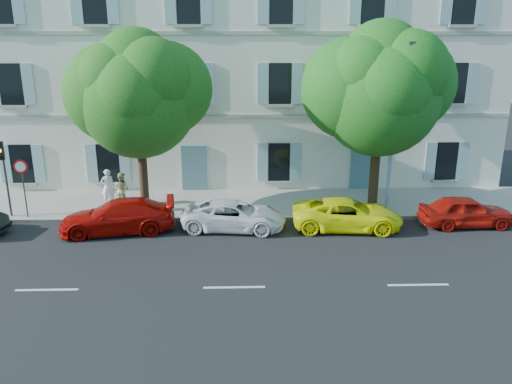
{
  "coord_description": "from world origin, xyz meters",
  "views": [
    {
      "loc": [
        0.29,
        -18.52,
        7.62
      ],
      "look_at": [
        0.87,
        2.0,
        1.4
      ],
      "focal_mm": 35.0,
      "sensor_mm": 36.0,
      "label": 1
    }
  ],
  "objects_px": {
    "car_red_hatchback": "(466,211)",
    "tree_left": "(138,100)",
    "car_yellow_supercar": "(347,214)",
    "street_lamp": "(394,119)",
    "car_red_coupe": "(118,216)",
    "car_white_coupe": "(234,215)",
    "pedestrian_b": "(122,189)",
    "road_sign": "(22,176)",
    "pedestrian_a": "(108,187)",
    "tree_right": "(380,96)",
    "traffic_light": "(3,163)"
  },
  "relations": [
    {
      "from": "car_red_coupe",
      "to": "street_lamp",
      "type": "xyz_separation_m",
      "value": [
        11.66,
        1.39,
        3.76
      ]
    },
    {
      "from": "car_red_coupe",
      "to": "street_lamp",
      "type": "relative_size",
      "value": 0.62
    },
    {
      "from": "car_yellow_supercar",
      "to": "street_lamp",
      "type": "distance_m",
      "value": 4.52
    },
    {
      "from": "street_lamp",
      "to": "pedestrian_a",
      "type": "distance_m",
      "value": 13.42
    },
    {
      "from": "car_red_hatchback",
      "to": "street_lamp",
      "type": "distance_m",
      "value": 4.99
    },
    {
      "from": "street_lamp",
      "to": "pedestrian_b",
      "type": "relative_size",
      "value": 4.73
    },
    {
      "from": "car_red_hatchback",
      "to": "pedestrian_b",
      "type": "height_order",
      "value": "pedestrian_b"
    },
    {
      "from": "car_yellow_supercar",
      "to": "tree_right",
      "type": "relative_size",
      "value": 0.57
    },
    {
      "from": "car_white_coupe",
      "to": "pedestrian_a",
      "type": "relative_size",
      "value": 2.49
    },
    {
      "from": "car_red_hatchback",
      "to": "tree_left",
      "type": "bearing_deg",
      "value": 80.4
    },
    {
      "from": "road_sign",
      "to": "pedestrian_a",
      "type": "xyz_separation_m",
      "value": [
        3.17,
        1.68,
        -1.01
      ]
    },
    {
      "from": "car_red_hatchback",
      "to": "pedestrian_a",
      "type": "height_order",
      "value": "pedestrian_a"
    },
    {
      "from": "car_white_coupe",
      "to": "pedestrian_a",
      "type": "height_order",
      "value": "pedestrian_a"
    },
    {
      "from": "car_red_coupe",
      "to": "car_red_hatchback",
      "type": "xyz_separation_m",
      "value": [
        14.72,
        0.29,
        -0.02
      ]
    },
    {
      "from": "car_yellow_supercar",
      "to": "pedestrian_b",
      "type": "xyz_separation_m",
      "value": [
        -10.09,
        2.97,
        0.31
      ]
    },
    {
      "from": "pedestrian_a",
      "to": "road_sign",
      "type": "bearing_deg",
      "value": 5.13
    },
    {
      "from": "car_yellow_supercar",
      "to": "tree_left",
      "type": "bearing_deg",
      "value": 80.88
    },
    {
      "from": "car_red_coupe",
      "to": "car_red_hatchback",
      "type": "distance_m",
      "value": 14.73
    },
    {
      "from": "tree_left",
      "to": "road_sign",
      "type": "bearing_deg",
      "value": -172.49
    },
    {
      "from": "car_red_hatchback",
      "to": "tree_left",
      "type": "relative_size",
      "value": 0.49
    },
    {
      "from": "car_red_coupe",
      "to": "tree_right",
      "type": "relative_size",
      "value": 0.58
    },
    {
      "from": "tree_right",
      "to": "street_lamp",
      "type": "height_order",
      "value": "tree_right"
    },
    {
      "from": "car_red_hatchback",
      "to": "tree_left",
      "type": "xyz_separation_m",
      "value": [
        -14.0,
        1.91,
        4.53
      ]
    },
    {
      "from": "car_red_coupe",
      "to": "car_white_coupe",
      "type": "relative_size",
      "value": 1.08
    },
    {
      "from": "car_white_coupe",
      "to": "car_yellow_supercar",
      "type": "relative_size",
      "value": 0.95
    },
    {
      "from": "tree_left",
      "to": "pedestrian_b",
      "type": "distance_m",
      "value": 4.5
    },
    {
      "from": "tree_left",
      "to": "traffic_light",
      "type": "xyz_separation_m",
      "value": [
        -5.87,
        -0.58,
        -2.58
      ]
    },
    {
      "from": "tree_left",
      "to": "street_lamp",
      "type": "distance_m",
      "value": 10.99
    },
    {
      "from": "traffic_light",
      "to": "tree_right",
      "type": "bearing_deg",
      "value": 1.6
    },
    {
      "from": "car_red_coupe",
      "to": "road_sign",
      "type": "distance_m",
      "value": 4.81
    },
    {
      "from": "pedestrian_b",
      "to": "pedestrian_a",
      "type": "bearing_deg",
      "value": 16.72
    },
    {
      "from": "pedestrian_b",
      "to": "road_sign",
      "type": "bearing_deg",
      "value": 48.66
    },
    {
      "from": "tree_right",
      "to": "pedestrian_a",
      "type": "relative_size",
      "value": 4.66
    },
    {
      "from": "car_white_coupe",
      "to": "street_lamp",
      "type": "distance_m",
      "value": 7.93
    },
    {
      "from": "traffic_light",
      "to": "pedestrian_b",
      "type": "xyz_separation_m",
      "value": [
        4.64,
        1.47,
        -1.65
      ]
    },
    {
      "from": "car_white_coupe",
      "to": "road_sign",
      "type": "bearing_deg",
      "value": 88.16
    },
    {
      "from": "car_white_coupe",
      "to": "car_yellow_supercar",
      "type": "xyz_separation_m",
      "value": [
        4.76,
        -0.1,
        0.04
      ]
    },
    {
      "from": "car_yellow_supercar",
      "to": "pedestrian_a",
      "type": "height_order",
      "value": "pedestrian_a"
    },
    {
      "from": "road_sign",
      "to": "tree_left",
      "type": "bearing_deg",
      "value": 7.51
    },
    {
      "from": "car_red_coupe",
      "to": "pedestrian_b",
      "type": "height_order",
      "value": "pedestrian_b"
    },
    {
      "from": "tree_left",
      "to": "traffic_light",
      "type": "relative_size",
      "value": 2.31
    },
    {
      "from": "car_red_coupe",
      "to": "car_white_coupe",
      "type": "xyz_separation_m",
      "value": [
        4.81,
        0.2,
        -0.08
      ]
    },
    {
      "from": "road_sign",
      "to": "street_lamp",
      "type": "relative_size",
      "value": 0.34
    },
    {
      "from": "car_red_hatchback",
      "to": "traffic_light",
      "type": "bearing_deg",
      "value": 84.34
    },
    {
      "from": "car_red_coupe",
      "to": "pedestrian_b",
      "type": "relative_size",
      "value": 2.92
    },
    {
      "from": "car_red_hatchback",
      "to": "tree_right",
      "type": "height_order",
      "value": "tree_right"
    },
    {
      "from": "tree_left",
      "to": "road_sign",
      "type": "height_order",
      "value": "tree_left"
    },
    {
      "from": "pedestrian_b",
      "to": "car_white_coupe",
      "type": "bearing_deg",
      "value": 178.24
    },
    {
      "from": "car_red_hatchback",
      "to": "traffic_light",
      "type": "distance_m",
      "value": 20.01
    },
    {
      "from": "tree_left",
      "to": "street_lamp",
      "type": "relative_size",
      "value": 1.03
    }
  ]
}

